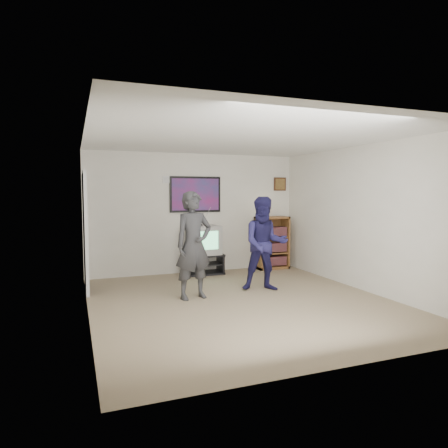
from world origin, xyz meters
TOP-DOWN VIEW (x-y plane):
  - room_shell at (0.00, 0.35)m, footprint 4.51×5.00m
  - media_stand at (0.08, 2.23)m, footprint 0.85×0.49m
  - crt_television at (0.04, 2.23)m, footprint 0.74×0.64m
  - bookshelf at (1.70, 2.28)m, footprint 0.70×0.40m
  - table_lamp at (1.56, 2.31)m, footprint 0.24×0.24m
  - person_tall at (-0.64, 0.46)m, footprint 0.69×0.53m
  - person_short at (0.66, 0.54)m, footprint 0.94×0.82m
  - controller_left at (-0.63, 0.69)m, footprint 0.07×0.12m
  - controller_right at (0.66, 0.80)m, footprint 0.07×0.11m
  - poster at (0.00, 2.48)m, footprint 1.10×0.03m
  - air_vent at (-0.55, 2.48)m, footprint 0.28×0.02m
  - small_picture at (2.00, 2.48)m, footprint 0.30×0.03m
  - doorway at (-2.23, 1.60)m, footprint 0.03×0.85m

SIDE VIEW (x-z plane):
  - media_stand at x=0.08m, z-range 0.00..0.42m
  - bookshelf at x=1.70m, z-range 0.00..1.16m
  - crt_television at x=0.04m, z-range 0.42..1.01m
  - person_short at x=0.66m, z-range 0.00..1.62m
  - person_tall at x=-0.64m, z-range 0.00..1.71m
  - doorway at x=-2.23m, z-range 0.00..2.00m
  - controller_right at x=0.66m, z-range 1.09..1.12m
  - controller_left at x=-0.63m, z-range 1.16..1.19m
  - room_shell at x=0.00m, z-range 0.00..2.50m
  - table_lamp at x=1.56m, z-range 1.16..1.54m
  - poster at x=0.00m, z-range 1.27..2.02m
  - small_picture at x=2.00m, z-range 1.73..2.03m
  - air_vent at x=-0.55m, z-range 1.88..2.02m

